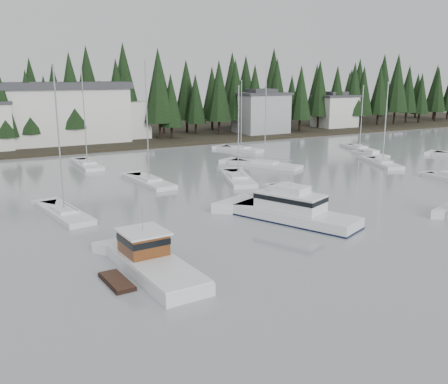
% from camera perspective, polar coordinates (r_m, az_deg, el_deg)
% --- Properties ---
extents(far_shore_land, '(240.00, 54.00, 1.00)m').
position_cam_1_polar(far_shore_land, '(112.48, -17.05, 6.23)').
color(far_shore_land, black).
rests_on(far_shore_land, ground).
extents(conifer_treeline, '(200.00, 22.00, 20.00)m').
position_cam_1_polar(conifer_treeline, '(101.80, -15.78, 5.61)').
color(conifer_treeline, black).
rests_on(conifer_treeline, ground).
extents(house_east_a, '(10.60, 8.48, 9.25)m').
position_cam_1_polar(house_east_a, '(107.83, 4.27, 9.11)').
color(house_east_a, '#999EA0').
rests_on(house_east_a, ground).
extents(house_east_b, '(9.54, 7.42, 8.25)m').
position_cam_1_polar(house_east_b, '(122.63, 12.55, 9.11)').
color(house_east_b, silver).
rests_on(house_east_b, ground).
extents(harbor_inn, '(29.50, 11.50, 10.90)m').
position_cam_1_polar(harbor_inn, '(97.04, -17.22, 8.59)').
color(harbor_inn, silver).
rests_on(harbor_inn, ground).
extents(lobster_boat_brown, '(5.41, 9.94, 4.82)m').
position_cam_1_polar(lobster_boat_brown, '(33.76, -8.30, -8.22)').
color(lobster_boat_brown, white).
rests_on(lobster_boat_brown, ground).
extents(cabin_cruiser_center, '(7.85, 11.98, 4.95)m').
position_cam_1_polar(cabin_cruiser_center, '(45.08, 7.97, -2.39)').
color(cabin_cruiser_center, white).
rests_on(cabin_cruiser_center, ground).
extents(sailboat_0, '(2.70, 9.20, 14.38)m').
position_cam_1_polar(sailboat_0, '(73.88, -15.33, 2.92)').
color(sailboat_0, white).
rests_on(sailboat_0, ground).
extents(sailboat_2, '(4.67, 8.78, 11.52)m').
position_cam_1_polar(sailboat_2, '(89.88, 15.23, 4.72)').
color(sailboat_2, white).
rests_on(sailboat_2, ground).
extents(sailboat_3, '(3.85, 9.63, 14.27)m').
position_cam_1_polar(sailboat_3, '(48.85, -17.76, -2.47)').
color(sailboat_3, white).
rests_on(sailboat_3, ground).
extents(sailboat_5, '(5.46, 9.12, 12.36)m').
position_cam_1_polar(sailboat_5, '(75.88, 17.65, 3.03)').
color(sailboat_5, white).
rests_on(sailboat_5, ground).
extents(sailboat_8, '(7.58, 10.88, 14.54)m').
position_cam_1_polar(sailboat_8, '(71.58, 4.66, 3.02)').
color(sailboat_8, white).
rests_on(sailboat_8, ground).
extents(sailboat_9, '(5.95, 10.24, 12.10)m').
position_cam_1_polar(sailboat_9, '(61.89, 1.63, 1.41)').
color(sailboat_9, white).
rests_on(sailboat_9, ground).
extents(sailboat_10, '(5.71, 8.60, 12.39)m').
position_cam_1_polar(sailboat_10, '(85.81, 1.96, 4.79)').
color(sailboat_10, white).
rests_on(sailboat_10, ground).
extents(sailboat_11, '(3.53, 9.77, 14.98)m').
position_cam_1_polar(sailboat_11, '(60.75, -8.54, 1.06)').
color(sailboat_11, white).
rests_on(sailboat_11, ground).
extents(runabout_1, '(2.73, 5.71, 1.42)m').
position_cam_1_polar(runabout_1, '(55.93, 7.38, 0.08)').
color(runabout_1, white).
rests_on(runabout_1, ground).
extents(runabout_2, '(2.22, 6.11, 1.42)m').
position_cam_1_polar(runabout_2, '(67.89, 24.23, 1.36)').
color(runabout_2, white).
rests_on(runabout_2, ground).
extents(runabout_4, '(2.44, 6.02, 1.42)m').
position_cam_1_polar(runabout_4, '(83.27, 16.52, 4.02)').
color(runabout_4, white).
rests_on(runabout_4, ground).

